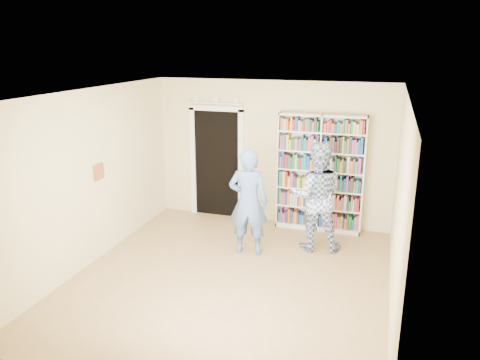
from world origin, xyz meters
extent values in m
plane|color=#98724A|center=(0.00, 0.00, 0.00)|extent=(5.00, 5.00, 0.00)
plane|color=white|center=(0.00, 0.00, 2.70)|extent=(5.00, 5.00, 0.00)
plane|color=beige|center=(0.00, 2.50, 1.35)|extent=(4.50, 0.00, 4.50)
plane|color=beige|center=(-2.25, 0.00, 1.35)|extent=(0.00, 5.00, 5.00)
plane|color=beige|center=(2.25, 0.00, 1.35)|extent=(0.00, 5.00, 5.00)
cube|color=white|center=(0.94, 2.34, 1.07)|extent=(1.56, 0.29, 2.14)
cube|color=white|center=(0.94, 2.34, 1.07)|extent=(0.02, 0.29, 2.14)
cube|color=black|center=(-1.10, 2.48, 1.05)|extent=(0.90, 0.03, 2.10)
cube|color=white|center=(-1.60, 2.47, 1.05)|extent=(0.10, 0.06, 2.20)
cube|color=white|center=(-0.60, 2.47, 1.05)|extent=(0.10, 0.06, 2.20)
cube|color=white|center=(-1.10, 2.47, 2.15)|extent=(1.10, 0.06, 0.10)
cube|color=white|center=(-1.10, 2.46, 2.25)|extent=(1.10, 0.08, 0.02)
cube|color=brown|center=(-2.23, 0.20, 1.40)|extent=(0.03, 0.25, 0.25)
imported|color=#5170B5|center=(0.00, 0.96, 0.88)|extent=(0.69, 0.50, 1.76)
imported|color=#2C4C88|center=(1.01, 1.47, 0.91)|extent=(1.00, 0.84, 1.83)
cube|color=white|center=(1.17, 1.28, 1.04)|extent=(0.18, 0.13, 0.31)
camera|label=1|loc=(2.01, -5.87, 3.34)|focal=35.00mm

